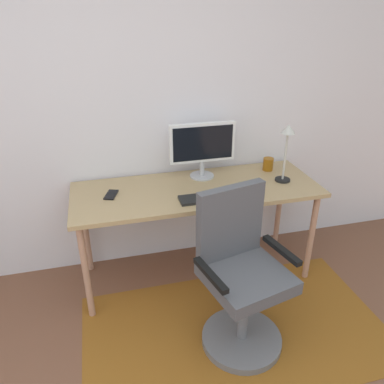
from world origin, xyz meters
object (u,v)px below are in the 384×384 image
desk (197,196)px  monitor (202,145)px  coffee_cup (268,164)px  computer_mouse (259,191)px  cell_phone (111,195)px  office_chair (240,283)px  keyboard (211,197)px  desk_lamp (287,143)px

desk → monitor: 0.37m
coffee_cup → desk: bearing=-164.6°
computer_mouse → cell_phone: computer_mouse is taller
monitor → computer_mouse: bearing=-51.5°
desk → office_chair: office_chair is taller
cell_phone → office_chair: bearing=-27.1°
monitor → coffee_cup: size_ratio=4.93×
keyboard → office_chair: office_chair is taller
desk_lamp → desk: bearing=176.3°
cell_phone → desk_lamp: size_ratio=0.33×
coffee_cup → office_chair: size_ratio=0.10×
monitor → office_chair: 1.03m
desk → monitor: bearing=63.6°
desk → monitor: monitor is taller
cell_phone → office_chair: (0.67, -0.72, -0.32)m
computer_mouse → cell_phone: size_ratio=0.74×
monitor → desk_lamp: (0.55, -0.22, 0.04)m
computer_mouse → coffee_cup: size_ratio=1.07×
keyboard → computer_mouse: (0.33, -0.01, 0.01)m
coffee_cup → monitor: bearing=179.2°
monitor → keyboard: 0.43m
desk → desk_lamp: (0.64, -0.04, 0.36)m
keyboard → coffee_cup: 0.67m
coffee_cup → desk_lamp: 0.32m
monitor → keyboard: (-0.04, -0.36, -0.24)m
desk → monitor: (0.09, 0.18, 0.31)m
keyboard → office_chair: size_ratio=0.43×
computer_mouse → desk_lamp: 0.40m
office_chair → coffee_cup: bearing=44.6°
office_chair → desk: bearing=83.6°
desk → cell_phone: bearing=176.9°
monitor → coffee_cup: bearing=-0.8°
keyboard → cell_phone: (-0.64, 0.21, -0.00)m
desk → computer_mouse: size_ratio=16.67×
cell_phone → monitor: bearing=31.7°
desk → keyboard: bearing=-74.3°
monitor → coffee_cup: monitor is taller
office_chair → cell_phone: bearing=120.0°
keyboard → computer_mouse: size_ratio=4.13×
office_chair → computer_mouse: bearing=45.0°
monitor → cell_phone: 0.74m
desk → coffee_cup: (0.62, 0.17, 0.12)m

